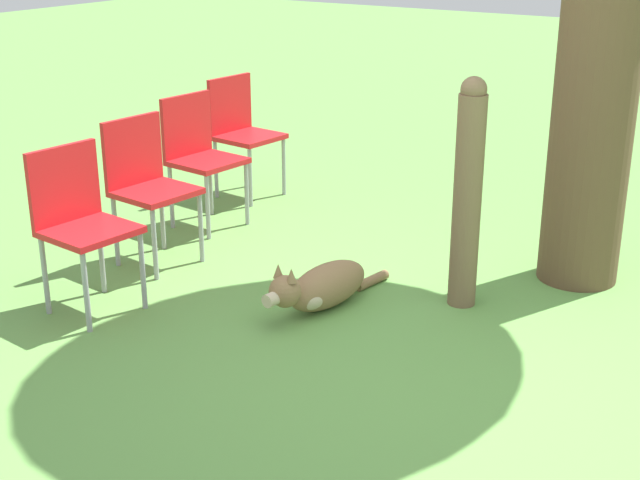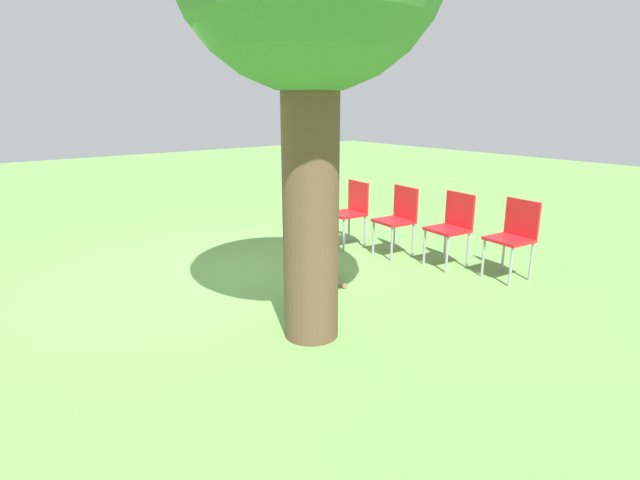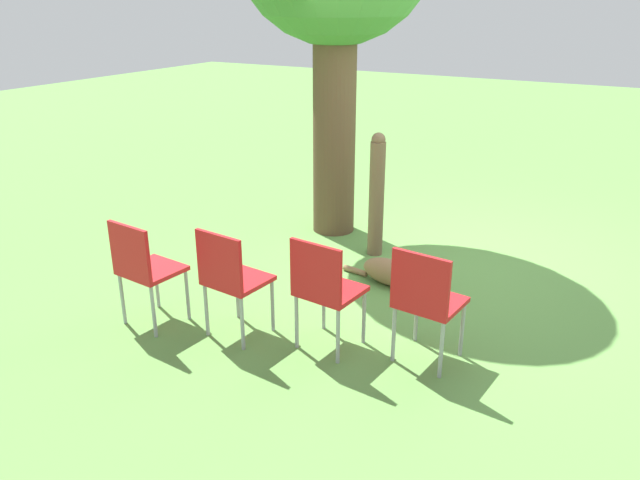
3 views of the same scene
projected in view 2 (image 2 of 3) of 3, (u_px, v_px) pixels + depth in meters
The scene contains 7 objects.
ground_plane at pixel (249, 285), 5.60m from camera, with size 30.00×30.00×0.00m, color #609947.
dog at pixel (319, 263), 5.93m from camera, with size 0.32×1.01×0.34m.
fence_post at pixel (301, 239), 5.04m from camera, with size 0.16×0.16×1.29m.
red_chair_0 at pixel (351, 208), 7.01m from camera, with size 0.46×0.48×0.91m.
red_chair_1 at pixel (399, 215), 6.57m from camera, with size 0.46×0.48×0.91m.
red_chair_2 at pixel (452, 223), 6.14m from camera, with size 0.46×0.48×0.91m.
red_chair_3 at pixel (514, 233), 5.71m from camera, with size 0.46×0.48×0.91m.
Camera 2 is at (2.64, 4.62, 1.99)m, focal length 28.00 mm.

